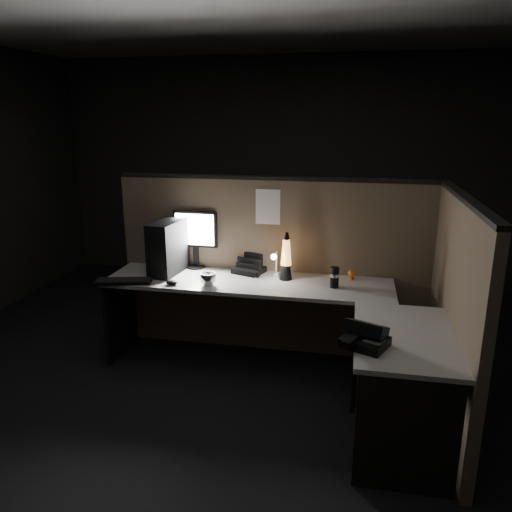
% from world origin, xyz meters
% --- Properties ---
extents(floor, '(6.00, 6.00, 0.00)m').
position_xyz_m(floor, '(0.00, 0.00, 0.00)').
color(floor, black).
rests_on(floor, ground).
extents(room_shell, '(6.00, 6.00, 6.00)m').
position_xyz_m(room_shell, '(0.00, 0.00, 1.62)').
color(room_shell, silver).
rests_on(room_shell, ground).
extents(partition_back, '(2.66, 0.06, 1.50)m').
position_xyz_m(partition_back, '(0.00, 0.93, 0.75)').
color(partition_back, brown).
rests_on(partition_back, ground).
extents(partition_right, '(0.06, 1.66, 1.50)m').
position_xyz_m(partition_right, '(1.33, 0.10, 0.75)').
color(partition_right, brown).
rests_on(partition_right, ground).
extents(desk, '(2.60, 1.60, 0.73)m').
position_xyz_m(desk, '(0.18, 0.25, 0.58)').
color(desk, '#ACA9A3').
rests_on(desk, ground).
extents(pc_tower, '(0.23, 0.44, 0.44)m').
position_xyz_m(pc_tower, '(-0.85, 0.69, 0.95)').
color(pc_tower, black).
rests_on(pc_tower, desk).
extents(monitor, '(0.39, 0.17, 0.50)m').
position_xyz_m(monitor, '(-0.67, 0.89, 1.03)').
color(monitor, black).
rests_on(monitor, desk).
extents(keyboard, '(0.46, 0.25, 0.02)m').
position_xyz_m(keyboard, '(-1.11, 0.36, 0.74)').
color(keyboard, black).
rests_on(keyboard, desk).
extents(mouse, '(0.11, 0.08, 0.04)m').
position_xyz_m(mouse, '(-0.71, 0.39, 0.75)').
color(mouse, black).
rests_on(mouse, desk).
extents(clip_lamp, '(0.04, 0.18, 0.23)m').
position_xyz_m(clip_lamp, '(0.06, 0.68, 0.87)').
color(clip_lamp, silver).
rests_on(clip_lamp, desk).
extents(organizer, '(0.29, 0.27, 0.18)m').
position_xyz_m(organizer, '(-0.19, 0.82, 0.77)').
color(organizer, black).
rests_on(organizer, desk).
extents(lava_lamp, '(0.10, 0.10, 0.39)m').
position_xyz_m(lava_lamp, '(0.14, 0.70, 0.89)').
color(lava_lamp, black).
rests_on(lava_lamp, desk).
extents(travel_mug, '(0.07, 0.07, 0.16)m').
position_xyz_m(travel_mug, '(0.54, 0.58, 0.81)').
color(travel_mug, black).
rests_on(travel_mug, desk).
extents(steel_mug, '(0.13, 0.13, 0.10)m').
position_xyz_m(steel_mug, '(-0.43, 0.44, 0.78)').
color(steel_mug, silver).
rests_on(steel_mug, desk).
extents(figurine, '(0.06, 0.06, 0.06)m').
position_xyz_m(figurine, '(0.66, 0.80, 0.78)').
color(figurine, orange).
rests_on(figurine, desk).
extents(pinned_paper, '(0.20, 0.00, 0.29)m').
position_xyz_m(pinned_paper, '(-0.04, 0.90, 1.28)').
color(pinned_paper, white).
rests_on(pinned_paper, partition_back).
extents(desk_phone, '(0.31, 0.30, 0.15)m').
position_xyz_m(desk_phone, '(0.76, -0.40, 0.79)').
color(desk_phone, black).
rests_on(desk_phone, desk).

